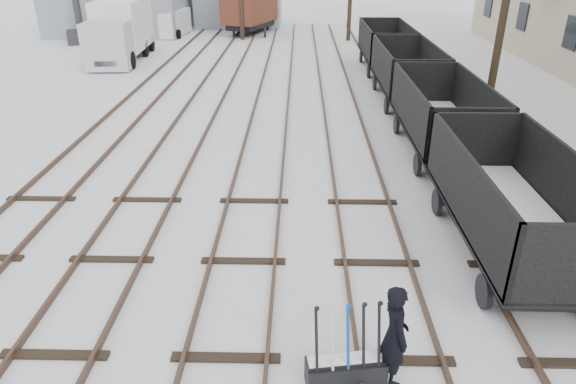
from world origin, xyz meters
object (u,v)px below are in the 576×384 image
Objects in this scene: freight_wagon_a at (510,218)px; lorry at (120,30)px; panel_van at (170,23)px; crane at (78,5)px; ground_frame at (346,369)px; worker at (395,335)px; box_van_wagon at (251,1)px.

lorry is (-15.59, 21.44, 0.83)m from freight_wagon_a.
crane reaches higher than panel_van.
ground_frame is 35.58m from crane.
freight_wagon_a is at bearing -51.99° from worker.
box_van_wagon reaches higher than lorry.
ground_frame is 36.12m from box_van_wagon.
worker is 35.81m from crane.
lorry is (-12.37, 25.30, 0.86)m from worker.
box_van_wagon is 12.50m from lorry.
lorry reaches higher than freight_wagon_a.
panel_van is 6.65m from crane.
box_van_wagon is at bearing 88.83° from ground_frame.
crane is at bearing -139.89° from box_van_wagon.
lorry is 1.71× the size of panel_van.
ground_frame is 27.97m from lorry.
crane is at bearing 125.18° from lorry.
crane is (-17.18, 31.37, 1.65)m from worker.
ground_frame is at bearing 85.44° from worker.
crane is at bearing 108.98° from ground_frame.
crane is at bearing -143.60° from panel_van.
freight_wagon_a reaches higher than worker.
ground_frame is 0.19× the size of lorry.
ground_frame is at bearing -64.95° from panel_van.
freight_wagon_a is 33.97m from panel_van.
lorry is 0.79× the size of crane.
freight_wagon_a is at bearing 36.34° from ground_frame.
panel_van is at bearing -148.86° from box_van_wagon.
crane reaches higher than lorry.
worker is 0.30× the size of freight_wagon_a.
lorry is at bearing -87.57° from panel_van.
crane reaches higher than box_van_wagon.
box_van_wagon is (-8.63, 31.80, 1.46)m from freight_wagon_a.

